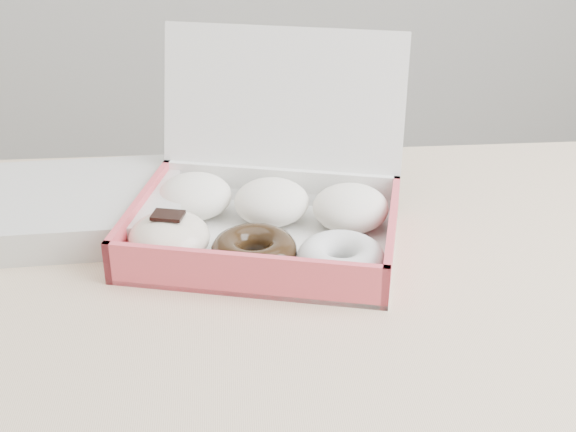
{
  "coord_description": "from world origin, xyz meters",
  "views": [
    {
      "loc": [
        -0.02,
        -0.76,
        1.25
      ],
      "look_at": [
        0.04,
        0.08,
        0.8
      ],
      "focal_mm": 50.0,
      "sensor_mm": 36.0,
      "label": 1
    }
  ],
  "objects": [
    {
      "name": "donut_box",
      "position": [
        0.02,
        0.12,
        0.79
      ],
      "size": [
        0.38,
        0.36,
        0.23
      ],
      "rotation": [
        0.0,
        0.0,
        -0.25
      ],
      "color": "silver",
      "rests_on": "table"
    },
    {
      "name": "newspapers",
      "position": [
        -0.22,
        0.19,
        0.77
      ],
      "size": [
        0.28,
        0.23,
        0.04
      ],
      "primitive_type": "cube",
      "rotation": [
        0.0,
        0.0,
        0.05
      ],
      "color": "beige",
      "rests_on": "table"
    },
    {
      "name": "table",
      "position": [
        0.0,
        0.0,
        0.67
      ],
      "size": [
        1.2,
        0.8,
        0.75
      ],
      "color": "tan",
      "rests_on": "ground"
    }
  ]
}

